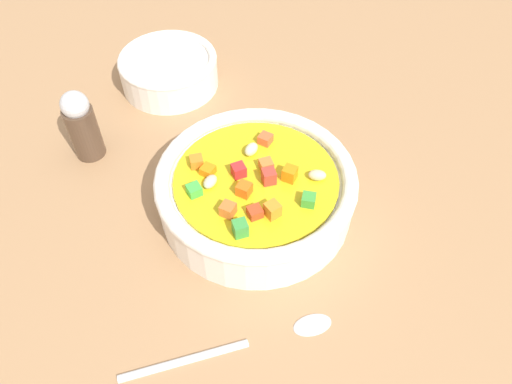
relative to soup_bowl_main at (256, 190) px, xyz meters
The scene contains 5 objects.
ground_plane 3.97cm from the soup_bowl_main, ahead, with size 140.00×140.00×2.00cm, color #9E754F.
soup_bowl_main is the anchor object (origin of this frame).
spoon 15.34cm from the soup_bowl_main, 165.64° to the right, with size 11.57×16.78×0.80cm.
side_bowl_small 23.95cm from the soup_bowl_main, 45.14° to the left, with size 12.75×12.75×4.50cm.
pepper_shaker 21.11cm from the soup_bowl_main, 83.68° to the left, with size 3.41×3.41×8.78cm.
Camera 1 is at (-31.55, -9.47, 41.86)cm, focal length 34.87 mm.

